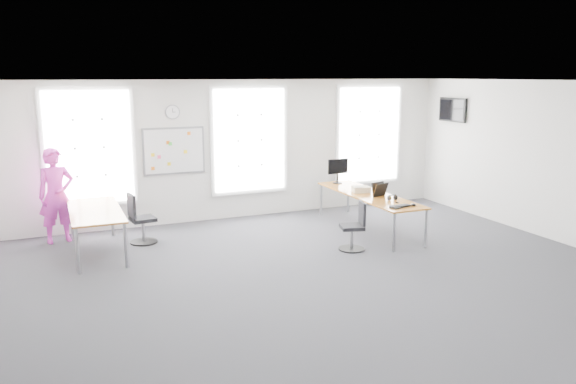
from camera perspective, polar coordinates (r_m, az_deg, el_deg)
name	(u,v)px	position (r m, az deg, el deg)	size (l,w,h in m)	color
floor	(316,275)	(8.96, 2.82, -8.38)	(10.00, 10.00, 0.00)	#2D2D33
ceiling	(318,81)	(8.41, 3.03, 11.18)	(10.00, 10.00, 0.00)	white
wall_back	(236,150)	(12.24, -5.31, 4.29)	(10.00, 10.00, 0.00)	white
wall_front	(515,259)	(5.37, 22.04, -6.30)	(10.00, 10.00, 0.00)	white
wall_right	(558,162)	(11.63, 25.71, 2.77)	(10.00, 10.00, 0.00)	white
window_left	(89,148)	(11.63, -19.53, 4.27)	(1.60, 0.06, 2.20)	silver
window_mid	(249,140)	(12.28, -3.94, 5.28)	(1.60, 0.06, 2.20)	silver
window_right	(369,135)	(13.55, 8.19, 5.80)	(1.60, 0.06, 2.20)	silver
desk_right	(369,196)	(11.44, 8.18, -0.43)	(0.81, 3.03, 0.74)	#AB7332
desk_left	(95,213)	(10.38, -18.98, -2.07)	(0.86, 2.14, 0.78)	#AB7332
chair_right	(355,229)	(10.14, 6.79, -3.74)	(0.49, 0.49, 0.88)	black
chair_left	(140,222)	(10.80, -14.82, -2.92)	(0.51, 0.51, 0.95)	black
person	(56,195)	(11.30, -22.47, -0.33)	(0.65, 0.43, 1.78)	#EB3CCA
whiteboard	(174,151)	(11.86, -11.50, 4.11)	(1.20, 0.03, 0.90)	white
wall_clock	(172,112)	(11.79, -11.66, 7.97)	(0.30, 0.30, 0.04)	gray
tv	(453,110)	(13.67, 16.39, 8.02)	(0.06, 0.90, 0.55)	black
keyboard	(400,206)	(10.39, 11.32, -1.45)	(0.44, 0.16, 0.02)	black
mouse	(414,205)	(10.53, 12.64, -1.27)	(0.08, 0.12, 0.05)	black
lens_cap	(397,203)	(10.73, 11.03, -1.06)	(0.07, 0.07, 0.01)	black
headphones	(392,198)	(10.93, 10.52, -0.56)	(0.18, 0.10, 0.11)	black
laptop_sleeve	(379,190)	(11.20, 9.28, 0.24)	(0.35, 0.27, 0.28)	black
paper_stack	(361,189)	(11.57, 7.44, 0.28)	(0.34, 0.26, 0.12)	beige
monitor	(338,169)	(12.40, 5.09, 2.37)	(0.49, 0.20, 0.55)	black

